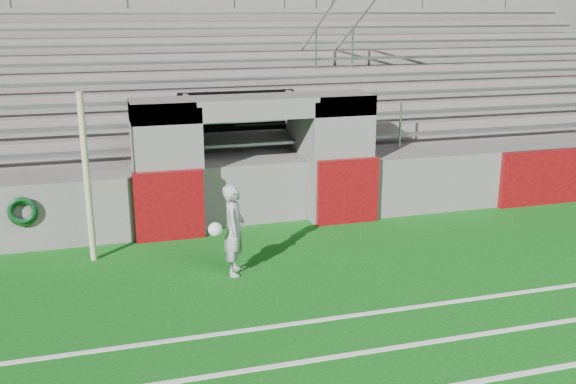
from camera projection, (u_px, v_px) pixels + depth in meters
name	position (u px, v px, depth m)	size (l,w,h in m)	color
ground	(308.00, 291.00, 10.04)	(90.00, 90.00, 0.00)	#0E5411
field_post	(87.00, 179.00, 10.89)	(0.11, 0.11, 2.95)	#BCB68C
stadium_structure	(216.00, 117.00, 16.99)	(26.00, 8.48, 5.42)	#625F5D
goalkeeper_with_ball	(234.00, 230.00, 10.49)	(0.72, 0.65, 1.54)	#9DA0A6
hose_coil	(23.00, 212.00, 11.35)	(0.51, 0.15, 0.57)	#0C390B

